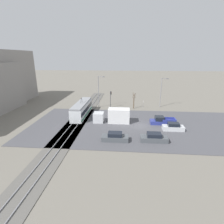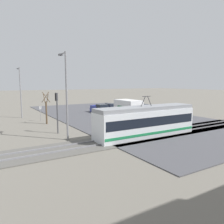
{
  "view_description": "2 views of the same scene",
  "coord_description": "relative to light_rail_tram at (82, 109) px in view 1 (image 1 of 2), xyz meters",
  "views": [
    {
      "loc": [
        -36.04,
        3.32,
        14.53
      ],
      "look_at": [
        3.97,
        6.7,
        1.79
      ],
      "focal_mm": 28.0,
      "sensor_mm": 36.0,
      "label": 1
    },
    {
      "loc": [
        21.88,
        33.43,
        6.03
      ],
      "look_at": [
        4.71,
        5.02,
        1.6
      ],
      "focal_mm": 35.0,
      "sensor_mm": 36.0,
      "label": 2
    }
  ],
  "objects": [
    {
      "name": "ground_plane",
      "position": [
        -6.05,
        -14.65,
        -1.72
      ],
      "size": [
        320.0,
        320.0,
        0.0
      ],
      "primitive_type": "plane",
      "color": "slate"
    },
    {
      "name": "road_surface",
      "position": [
        -6.05,
        -14.65,
        -1.68
      ],
      "size": [
        22.58,
        48.57,
        0.08
      ],
      "color": "#4C4C51",
      "rests_on": "ground"
    },
    {
      "name": "rail_bed",
      "position": [
        -6.05,
        0.0,
        -1.67
      ],
      "size": [
        69.46,
        4.4,
        0.22
      ],
      "color": "#5B5954",
      "rests_on": "ground"
    },
    {
      "name": "light_rail_tram",
      "position": [
        0.0,
        0.0,
        0.0
      ],
      "size": [
        12.35,
        2.78,
        4.5
      ],
      "color": "white",
      "rests_on": "ground"
    },
    {
      "name": "box_truck",
      "position": [
        -4.43,
        -8.6,
        -0.14
      ],
      "size": [
        2.5,
        8.22,
        3.25
      ],
      "color": "silver",
      "rests_on": "ground"
    },
    {
      "name": "pickup_truck",
      "position": [
        -4.58,
        -19.47,
        -0.97
      ],
      "size": [
        2.01,
        5.54,
        1.77
      ],
      "color": "navy",
      "rests_on": "ground"
    },
    {
      "name": "sedan_car_0",
      "position": [
        -7.93,
        -21.08,
        -0.98
      ],
      "size": [
        1.78,
        4.27,
        1.59
      ],
      "rotation": [
        0.0,
        0.0,
        3.14
      ],
      "color": "silver",
      "rests_on": "ground"
    },
    {
      "name": "sedan_car_1",
      "position": [
        -13.29,
        -16.4,
        -0.99
      ],
      "size": [
        1.89,
        4.79,
        1.55
      ],
      "color": "#4C5156",
      "rests_on": "ground"
    },
    {
      "name": "sedan_car_2",
      "position": [
        -13.62,
        -9.47,
        -0.99
      ],
      "size": [
        1.89,
        4.8,
        1.56
      ],
      "rotation": [
        0.0,
        0.0,
        3.14
      ],
      "color": "#4C5156",
      "rests_on": "ground"
    },
    {
      "name": "traffic_light_pole",
      "position": [
        8.1,
        -6.7,
        1.46
      ],
      "size": [
        0.28,
        0.47,
        4.87
      ],
      "color": "#47474C",
      "rests_on": "ground"
    },
    {
      "name": "street_tree",
      "position": [
        7.64,
        -13.52,
        0.44
      ],
      "size": [
        1.12,
        0.93,
        4.74
      ],
      "color": "brown",
      "rests_on": "ground"
    },
    {
      "name": "street_lamp_near_crossing",
      "position": [
        9.85,
        -21.64,
        3.26
      ],
      "size": [
        0.36,
        1.95,
        8.68
      ],
      "color": "gray",
      "rests_on": "ground"
    },
    {
      "name": "street_lamp_mid_block",
      "position": [
        8.12,
        -3.3,
        3.54
      ],
      "size": [
        0.36,
        1.95,
        9.23
      ],
      "color": "gray",
      "rests_on": "ground"
    },
    {
      "name": "no_parking_sign",
      "position": [
        7.86,
        -16.28,
        -0.28
      ],
      "size": [
        0.32,
        0.08,
        2.36
      ],
      "color": "gray",
      "rests_on": "ground"
    }
  ]
}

